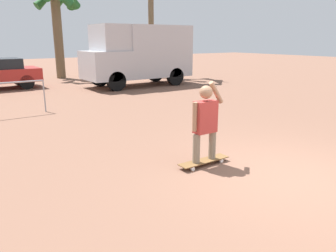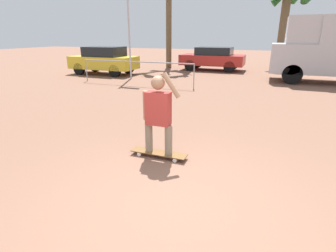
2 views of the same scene
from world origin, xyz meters
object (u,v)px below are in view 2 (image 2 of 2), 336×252
object	(u,v)px
person_skateboarder	(158,111)
parked_car_yellow	(104,60)
parked_car_red	(213,58)
skateboard	(159,153)
flagpole	(130,15)

from	to	relation	value
person_skateboarder	parked_car_yellow	world-z (taller)	person_skateboarder
parked_car_red	skateboard	bearing A→B (deg)	-82.36
parked_car_red	person_skateboarder	bearing A→B (deg)	-82.37
person_skateboarder	flagpole	world-z (taller)	flagpole
parked_car_red	flagpole	size ratio (longest dim) A/B	0.74
parked_car_yellow	flagpole	size ratio (longest dim) A/B	0.70
parked_car_yellow	flagpole	world-z (taller)	flagpole
person_skateboarder	flagpole	bearing A→B (deg)	121.33
skateboard	parked_car_red	world-z (taller)	parked_car_red
skateboard	flagpole	bearing A→B (deg)	121.34
skateboard	parked_car_red	bearing A→B (deg)	97.64
person_skateboarder	parked_car_yellow	size ratio (longest dim) A/B	0.40
parked_car_yellow	person_skateboarder	bearing A→B (deg)	-51.20
parked_car_yellow	parked_car_red	bearing A→B (deg)	36.66
skateboard	person_skateboarder	world-z (taller)	person_skateboarder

